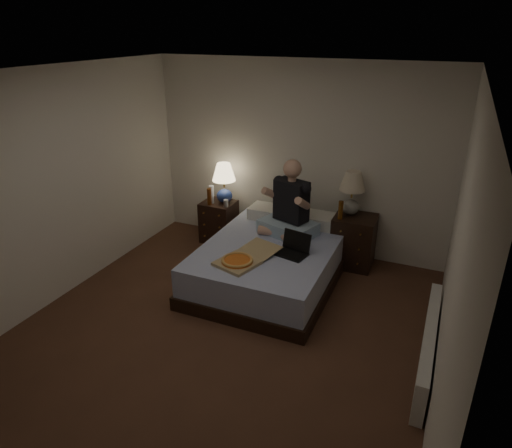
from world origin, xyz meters
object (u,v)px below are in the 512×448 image
at_px(bed, 270,263).
at_px(pizza_box, 237,261).
at_px(nightstand_right, 353,241).
at_px(soda_can, 226,203).
at_px(water_bottle, 211,194).
at_px(laptop, 291,245).
at_px(beer_bottle_left, 209,197).
at_px(radiator, 428,345).
at_px(beer_bottle_right, 341,210).
at_px(lamp_right, 352,193).
at_px(person, 289,198).
at_px(lamp_left, 224,183).
at_px(nightstand_left, 219,221).

distance_m(bed, pizza_box, 0.67).
bearing_deg(nightstand_right, soda_can, -176.31).
height_order(water_bottle, laptop, water_bottle).
bearing_deg(beer_bottle_left, radiator, -25.37).
bearing_deg(nightstand_right, beer_bottle_left, -176.37).
height_order(water_bottle, beer_bottle_right, beer_bottle_right).
distance_m(bed, lamp_right, 1.34).
height_order(bed, person, person).
relative_size(soda_can, pizza_box, 0.13).
height_order(lamp_left, laptop, lamp_left).
height_order(lamp_left, pizza_box, lamp_left).
bearing_deg(person, bed, -82.92).
distance_m(beer_bottle_right, radiator, 1.99).
distance_m(nightstand_right, water_bottle, 2.02).
xyz_separation_m(beer_bottle_right, pizza_box, (-0.79, -1.27, -0.25)).
distance_m(nightstand_right, pizza_box, 1.72).
xyz_separation_m(soda_can, beer_bottle_left, (-0.24, -0.02, 0.06)).
bearing_deg(beer_bottle_left, pizza_box, -50.45).
bearing_deg(nightstand_left, radiator, -27.62).
height_order(lamp_right, laptop, lamp_right).
bearing_deg(nightstand_right, laptop, -118.55).
relative_size(lamp_right, beer_bottle_right, 2.43).
bearing_deg(nightstand_left, beer_bottle_right, -2.89).
relative_size(nightstand_left, lamp_left, 1.04).
height_order(bed, beer_bottle_left, beer_bottle_left).
bearing_deg(lamp_right, beer_bottle_left, -172.97).
relative_size(lamp_right, beer_bottle_left, 2.43).
height_order(lamp_left, beer_bottle_right, lamp_left).
bearing_deg(beer_bottle_right, bed, -133.33).
distance_m(bed, nightstand_right, 1.16).
distance_m(nightstand_right, beer_bottle_left, 2.02).
relative_size(nightstand_right, water_bottle, 2.67).
distance_m(lamp_left, pizza_box, 1.69).
xyz_separation_m(nightstand_right, radiator, (1.05, -1.61, -0.13)).
distance_m(nightstand_left, soda_can, 0.40).
height_order(lamp_right, pizza_box, lamp_right).
relative_size(bed, lamp_left, 3.50).
bearing_deg(laptop, lamp_right, 79.90).
bearing_deg(radiator, laptop, 157.68).
height_order(bed, beer_bottle_right, beer_bottle_right).
bearing_deg(radiator, pizza_box, 174.38).
bearing_deg(lamp_left, beer_bottle_right, -4.62).
bearing_deg(nightstand_right, lamp_left, 178.83).
bearing_deg(lamp_left, water_bottle, -147.04).
xyz_separation_m(water_bottle, beer_bottle_left, (0.00, -0.07, -0.01)).
relative_size(water_bottle, pizza_box, 0.33).
bearing_deg(person, beer_bottle_left, -173.51).
bearing_deg(pizza_box, laptop, 60.40).
height_order(lamp_right, beer_bottle_right, lamp_right).
bearing_deg(water_bottle, person, -15.05).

